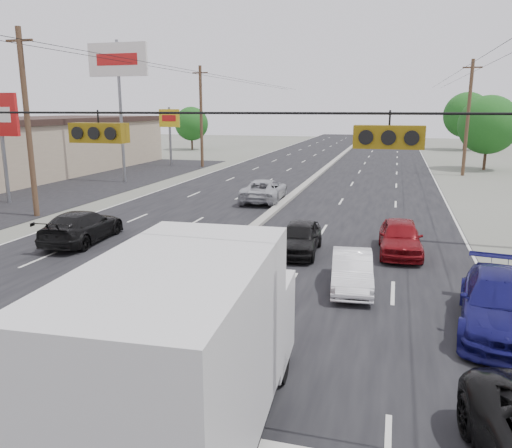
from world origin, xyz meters
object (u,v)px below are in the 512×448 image
object	(u,v)px
queue_car_e	(400,237)
oncoming_near	(82,227)
tree_right_far	(467,115)
oncoming_far	(264,191)
pole_sign_mid	(0,121)
tree_left_far	(192,124)
utility_pole_right_c	(468,117)
queue_car_a	(300,238)
utility_pole_left_c	(201,116)
box_truck	(193,351)
tan_sedan	(85,392)
queue_car_b	(352,271)
queue_car_d	(502,304)
utility_pole_left_b	(28,123)
pole_sign_far	(170,123)
tree_right_mid	(488,125)
red_sedan	(201,293)
pole_sign_billboard	(118,69)

from	to	relation	value
queue_car_e	oncoming_near	xyz separation A→B (m)	(-13.70, -1.89, 0.01)
tree_right_far	oncoming_far	world-z (taller)	tree_right_far
pole_sign_mid	tree_left_far	distance (m)	42.32
utility_pole_right_c	queue_car_a	distance (m)	30.15
utility_pole_left_c	queue_car_a	bearing A→B (deg)	-61.27
utility_pole_left_c	box_truck	world-z (taller)	utility_pole_left_c
tan_sedan	queue_car_e	bearing A→B (deg)	75.66
box_truck	queue_car_b	size ratio (longest dim) A/B	1.97
tan_sedan	queue_car_d	size ratio (longest dim) A/B	1.10
utility_pole_left_b	pole_sign_far	bearing A→B (deg)	97.97
tan_sedan	queue_car_a	xyz separation A→B (m)	(1.60, 12.62, -0.16)
queue_car_a	queue_car_d	size ratio (longest dim) A/B	0.76
queue_car_a	queue_car_b	size ratio (longest dim) A/B	1.05
pole_sign_far	oncoming_far	bearing A→B (deg)	-49.78
tree_left_far	pole_sign_mid	bearing A→B (deg)	-83.21
tree_left_far	tree_right_mid	size ratio (longest dim) A/B	0.86
tree_right_mid	tree_right_far	distance (m)	25.03
utility_pole_left_b	queue_car_d	xyz separation A→B (m)	(22.10, -9.08, -4.36)
red_sedan	oncoming_far	xyz separation A→B (m)	(-2.80, 17.92, 0.08)
utility_pole_left_c	utility_pole_right_c	size ratio (longest dim) A/B	1.00
utility_pole_right_c	queue_car_a	bearing A→B (deg)	-108.57
pole_sign_billboard	queue_car_a	distance (m)	25.26
pole_sign_billboard	tree_right_far	world-z (taller)	pole_sign_billboard
queue_car_a	tree_left_far	bearing A→B (deg)	115.41
pole_sign_far	red_sedan	size ratio (longest dim) A/B	1.54
tree_left_far	box_truck	xyz separation A→B (m)	(25.51, -60.77, -1.85)
queue_car_d	pole_sign_billboard	bearing A→B (deg)	145.11
pole_sign_billboard	tree_left_far	distance (m)	33.27
utility_pole_right_c	oncoming_near	bearing A→B (deg)	-123.37
box_truck	pole_sign_billboard	bearing A→B (deg)	118.83
utility_pole_left_c	tree_right_mid	world-z (taller)	utility_pole_left_c
queue_car_d	oncoming_near	size ratio (longest dim) A/B	1.05
utility_pole_right_c	pole_sign_billboard	bearing A→B (deg)	-156.04
queue_car_b	queue_car_e	size ratio (longest dim) A/B	0.89
oncoming_near	tree_right_far	bearing A→B (deg)	-115.52
oncoming_near	oncoming_far	world-z (taller)	oncoming_far
utility_pole_left_c	tree_right_mid	distance (m)	27.96
oncoming_near	oncoming_far	size ratio (longest dim) A/B	0.95
tree_left_far	queue_car_e	distance (m)	55.53
utility_pole_left_b	oncoming_near	size ratio (longest dim) A/B	2.03
box_truck	oncoming_near	distance (m)	15.51
utility_pole_left_c	tan_sedan	xyz separation A→B (m)	(13.90, -40.89, -4.28)
tree_right_far	oncoming_far	size ratio (longest dim) A/B	1.58
box_truck	red_sedan	xyz separation A→B (m)	(-2.11, 5.59, -1.22)
tree_right_far	queue_car_b	distance (m)	62.95
pole_sign_mid	utility_pole_right_c	bearing A→B (deg)	36.71
tree_right_far	utility_pole_left_b	bearing A→B (deg)	-117.39
pole_sign_billboard	queue_car_e	xyz separation A→B (m)	(21.50, -15.26, -8.16)
utility_pole_left_b	pole_sign_billboard	distance (m)	13.68
utility_pole_left_b	tree_left_far	world-z (taller)	utility_pole_left_b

